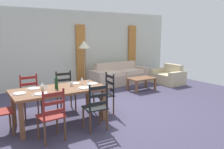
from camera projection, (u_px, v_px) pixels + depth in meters
ground_plane at (113, 110)px, 5.69m from camera, size 9.60×9.60×0.02m
wall_far at (62, 48)px, 8.17m from camera, size 9.60×0.16×2.70m
curtain_panel_left at (81, 55)px, 8.45m from camera, size 0.35×0.08×2.20m
curtain_panel_right at (132, 52)px, 9.74m from camera, size 0.35×0.08×2.20m
dining_table at (59, 93)px, 4.75m from camera, size 1.90×0.96×0.75m
dining_chair_near_left at (52, 115)px, 3.95m from camera, size 0.44×0.43×0.96m
dining_chair_near_right at (96, 107)px, 4.42m from camera, size 0.45×0.43×0.96m
dining_chair_far_left at (31, 96)px, 5.19m from camera, size 0.43×0.41×0.96m
dining_chair_far_right at (65, 91)px, 5.65m from camera, size 0.45×0.43×0.96m
dining_chair_head_east at (106, 94)px, 5.39m from camera, size 0.43×0.44×0.96m
dinner_plate_near_left at (41, 94)px, 4.29m from camera, size 0.24×0.24×0.02m
fork_near_left at (33, 95)px, 4.21m from camera, size 0.03×0.17×0.01m
dinner_plate_near_right at (84, 88)px, 4.77m from camera, size 0.24×0.24×0.02m
fork_near_right at (77, 89)px, 4.69m from camera, size 0.02×0.17×0.01m
dinner_plate_far_left at (34, 89)px, 4.70m from camera, size 0.24×0.24×0.02m
fork_far_left at (26, 90)px, 4.62m from camera, size 0.03×0.17×0.01m
dinner_plate_far_right at (74, 83)px, 5.18m from camera, size 0.24×0.24×0.02m
fork_far_right at (68, 84)px, 5.10m from camera, size 0.03×0.17×0.01m
dinner_plate_head_west at (20, 93)px, 4.32m from camera, size 0.24×0.24×0.02m
fork_head_west at (11, 95)px, 4.24m from camera, size 0.02×0.17×0.01m
dinner_plate_head_east at (92, 84)px, 5.15m from camera, size 0.24×0.24×0.02m
fork_head_east at (86, 85)px, 5.07m from camera, size 0.03×0.17×0.01m
wine_bottle at (56, 83)px, 4.70m from camera, size 0.07×0.07×0.32m
wine_glass_near_left at (46, 86)px, 4.44m from camera, size 0.06×0.06×0.16m
wine_glass_near_right at (88, 81)px, 4.91m from camera, size 0.06×0.06×0.16m
wine_glass_far_left at (42, 84)px, 4.66m from camera, size 0.06×0.06×0.16m
wine_glass_far_right at (82, 79)px, 5.16m from camera, size 0.06×0.06×0.16m
coffee_cup_primary at (72, 84)px, 4.97m from camera, size 0.07×0.07×0.09m
coffee_cup_secondary at (42, 87)px, 4.64m from camera, size 0.07×0.07×0.09m
couch at (119, 76)px, 8.60m from camera, size 2.30×0.87×0.80m
coffee_table at (142, 80)px, 7.62m from camera, size 0.90×0.56×0.42m
armchair_upholstered at (169, 77)px, 8.68m from camera, size 0.80×1.16×0.72m
standing_lamp at (84, 47)px, 7.83m from camera, size 0.40×0.40×1.64m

